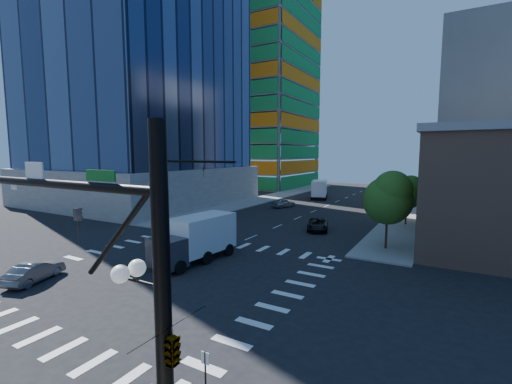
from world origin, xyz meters
The scene contains 16 objects.
ground centered at (0.00, 0.00, 0.00)m, with size 160.00×160.00×0.00m, color black.
road_markings centered at (0.00, 0.00, 0.01)m, with size 20.00×20.00×0.01m, color silver.
sidewalk_ne centered at (12.50, 40.00, 0.07)m, with size 5.00×60.00×0.15m, color gray.
sidewalk_nw centered at (-12.50, 40.00, 0.07)m, with size 5.00×60.00×0.15m, color gray.
construction_building centered at (-27.41, 61.93, 24.61)m, with size 25.16×34.50×70.60m.
signal_mast_se centered at (10.60, -11.50, 5.01)m, with size 10.51×2.48×9.00m.
signal_mast_nw centered at (-10.00, 11.50, 5.49)m, with size 10.20×0.40×9.00m.
tree_south centered at (12.63, 13.90, 4.69)m, with size 4.16×4.16×6.82m.
tree_north centered at (12.93, 25.90, 3.99)m, with size 3.54×3.52×5.78m.
no_parking_sign centered at (10.70, -9.00, 1.38)m, with size 0.30×0.06×2.20m.
car_nb_far centered at (4.69, 18.49, 0.65)m, with size 2.15×4.66×1.29m, color black.
car_sb_near centered at (-3.00, 8.34, 0.79)m, with size 2.20×5.42×1.57m, color silver.
car_sb_mid centered at (-5.43, 31.22, 0.70)m, with size 1.65×4.10×1.40m, color #9B9EA2.
car_sb_cross centered at (-6.37, -5.28, 0.66)m, with size 1.39×3.98×1.31m, color #55565A.
box_truck_near centered at (0.00, 3.09, 1.54)m, with size 3.42×6.87×3.48m.
box_truck_far centered at (-4.17, 44.49, 1.51)m, with size 4.47×7.03×3.42m.
Camera 1 is at (17.08, -16.97, 8.40)m, focal length 24.00 mm.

